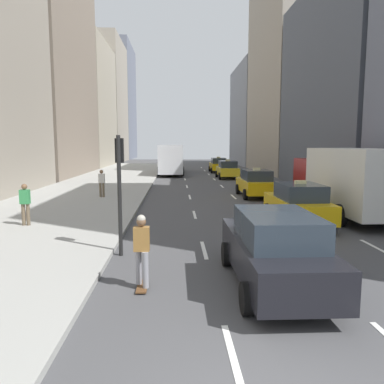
% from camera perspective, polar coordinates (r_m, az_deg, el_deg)
% --- Properties ---
extents(sidewalk_left, '(8.00, 66.00, 0.15)m').
position_cam_1_polar(sidewalk_left, '(31.25, -13.41, 1.10)').
color(sidewalk_left, '#9E9E99').
rests_on(sidewalk_left, ground).
extents(lane_markings, '(5.72, 56.00, 0.01)m').
position_cam_1_polar(lane_markings, '(26.97, 5.37, 0.17)').
color(lane_markings, white).
rests_on(lane_markings, ground).
extents(building_row_left, '(6.00, 94.28, 32.50)m').
position_cam_1_polar(building_row_left, '(53.88, -17.05, 16.31)').
color(building_row_left, gray).
rests_on(building_row_left, ground).
extents(building_row_right, '(6.00, 64.59, 25.94)m').
position_cam_1_polar(building_row_right, '(39.17, 17.97, 18.05)').
color(building_row_right, slate).
rests_on(building_row_right, ground).
extents(taxi_lead, '(2.02, 4.40, 1.87)m').
position_cam_1_polar(taxi_lead, '(16.18, 15.85, -1.71)').
color(taxi_lead, yellow).
rests_on(taxi_lead, ground).
extents(taxi_second, '(2.02, 4.40, 1.87)m').
position_cam_1_polar(taxi_second, '(44.84, 4.02, 4.13)').
color(taxi_second, yellow).
rests_on(taxi_second, ground).
extents(taxi_third, '(2.02, 4.40, 1.87)m').
position_cam_1_polar(taxi_third, '(24.11, 9.69, 1.34)').
color(taxi_third, yellow).
rests_on(taxi_third, ground).
extents(taxi_fourth, '(2.02, 4.40, 1.87)m').
position_cam_1_polar(taxi_fourth, '(36.96, 5.42, 3.45)').
color(taxi_fourth, yellow).
rests_on(taxi_fourth, ground).
extents(sedan_black_near, '(2.02, 4.83, 1.80)m').
position_cam_1_polar(sedan_black_near, '(9.02, 12.41, -8.46)').
color(sedan_black_near, black).
rests_on(sedan_black_near, ground).
extents(city_bus, '(2.80, 11.61, 3.25)m').
position_cam_1_polar(city_bus, '(42.58, -3.23, 5.19)').
color(city_bus, silver).
rests_on(city_bus, ground).
extents(box_truck, '(2.58, 8.40, 3.15)m').
position_cam_1_polar(box_truck, '(18.78, 22.35, 1.78)').
color(box_truck, maroon).
rests_on(box_truck, ground).
extents(skateboarder, '(0.36, 0.80, 1.75)m').
position_cam_1_polar(skateboarder, '(8.76, -7.67, -8.48)').
color(skateboarder, brown).
rests_on(skateboarder, ground).
extents(pedestrian_mid_block, '(0.36, 0.22, 1.65)m').
position_cam_1_polar(pedestrian_mid_block, '(16.09, -24.08, -1.45)').
color(pedestrian_mid_block, brown).
rests_on(pedestrian_mid_block, sidewalk_left).
extents(pedestrian_far_walking, '(0.36, 0.22, 1.65)m').
position_cam_1_polar(pedestrian_far_walking, '(23.30, -13.60, 1.50)').
color(pedestrian_far_walking, brown).
rests_on(pedestrian_far_walking, sidewalk_left).
extents(traffic_light_pole, '(0.24, 0.42, 3.60)m').
position_cam_1_polar(traffic_light_pole, '(11.29, -10.98, 2.46)').
color(traffic_light_pole, black).
rests_on(traffic_light_pole, ground).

